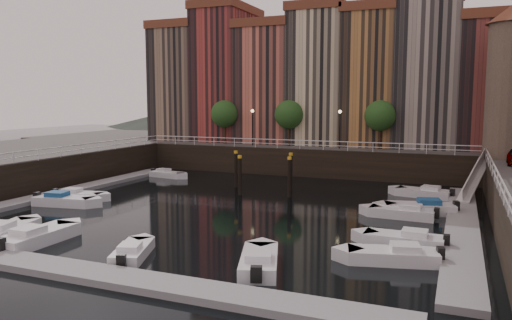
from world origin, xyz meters
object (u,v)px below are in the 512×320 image
at_px(boat_left_1, 63,201).
at_px(boat_left_2, 77,196).
at_px(gangway, 475,176).
at_px(mooring_pilings, 264,174).

bearing_deg(boat_left_1, boat_left_2, 95.39).
xyz_separation_m(gangway, mooring_pilings, (-17.39, -3.87, -0.27)).
relative_size(boat_left_1, boat_left_2, 1.13).
xyz_separation_m(boat_left_1, boat_left_2, (-0.58, 2.22, -0.05)).
bearing_deg(mooring_pilings, gangway, 12.54).
bearing_deg(boat_left_1, mooring_pilings, 32.61).
xyz_separation_m(gangway, boat_left_1, (-29.88, -15.08, -1.53)).
relative_size(gangway, boat_left_2, 1.83).
height_order(gangway, boat_left_1, gangway).
bearing_deg(boat_left_2, gangway, 12.27).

